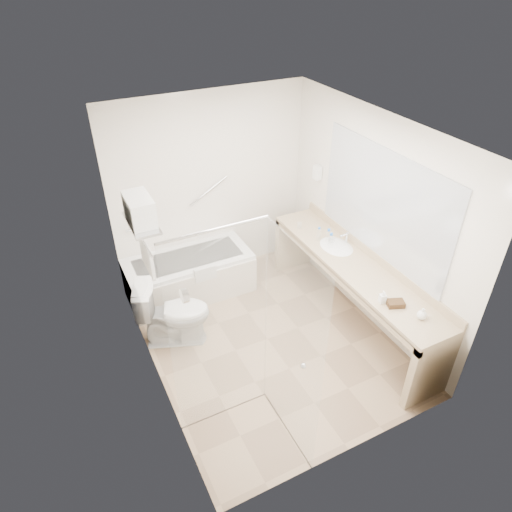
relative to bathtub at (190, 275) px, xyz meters
name	(u,v)px	position (x,y,z in m)	size (l,w,h in m)	color
floor	(267,339)	(0.50, -1.24, -0.28)	(3.20, 3.20, 0.00)	tan
ceiling	(271,131)	(0.50, -1.24, 2.22)	(2.60, 3.20, 0.10)	silver
wall_back	(211,189)	(0.50, 0.36, 0.97)	(2.60, 0.10, 2.50)	silver
wall_front	(367,354)	(0.50, -2.84, 0.97)	(2.60, 0.10, 2.50)	silver
wall_left	(144,286)	(-0.80, -1.24, 0.97)	(0.10, 3.20, 2.50)	silver
wall_right	(370,222)	(1.80, -1.24, 0.97)	(0.10, 3.20, 2.50)	silver
bathtub	(190,275)	(0.00, 0.00, 0.00)	(1.60, 0.73, 0.59)	white
grab_bar_short	(142,228)	(-0.45, 0.32, 0.67)	(0.03, 0.03, 0.40)	silver
grab_bar_long	(208,191)	(0.45, 0.32, 0.97)	(0.03, 0.03, 0.60)	silver
shower_enclosure	(254,341)	(-0.13, -2.16, 0.79)	(0.96, 0.91, 2.11)	silver
towel_shelf	(141,218)	(-0.67, -0.89, 1.48)	(0.24, 0.55, 0.81)	silver
vanity_counter	(352,279)	(1.52, -1.39, 0.36)	(0.55, 2.70, 0.95)	tan
sink	(336,248)	(1.55, -0.99, 0.54)	(0.40, 0.52, 0.14)	white
faucet	(347,238)	(1.70, -0.99, 0.65)	(0.03, 0.03, 0.14)	silver
mirror	(383,204)	(1.79, -1.39, 1.27)	(0.02, 2.00, 1.20)	#B2B7BF
hairdryer_unit	(317,173)	(1.75, -0.19, 1.17)	(0.08, 0.10, 0.18)	white
toilet	(174,313)	(-0.45, -0.76, 0.12)	(0.45, 0.81, 0.80)	white
amenity_basket	(396,304)	(1.45, -2.16, 0.60)	(0.17, 0.11, 0.06)	#492F1A
soap_bottle_a	(382,300)	(1.36, -2.06, 0.61)	(0.06, 0.14, 0.06)	white
soap_bottle_b	(422,315)	(1.55, -2.42, 0.62)	(0.10, 0.12, 0.10)	white
water_bottle_left	(331,242)	(1.46, -1.00, 0.67)	(0.07, 0.07, 0.22)	silver
water_bottle_mid	(328,237)	(1.50, -0.89, 0.67)	(0.06, 0.06, 0.20)	silver
water_bottle_right	(319,234)	(1.44, -0.77, 0.66)	(0.05, 0.05, 0.18)	silver
drinking_glass_near	(299,226)	(1.38, -0.43, 0.61)	(0.06, 0.06, 0.08)	silver
drinking_glass_far	(332,241)	(1.53, -0.92, 0.62)	(0.07, 0.07, 0.09)	silver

